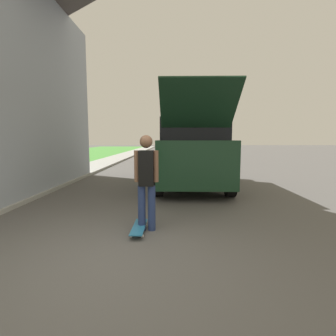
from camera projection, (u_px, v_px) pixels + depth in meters
The scene contains 6 objects.
ground_plane at pixel (107, 260), 3.41m from camera, with size 120.00×120.00×0.00m, color #54514F.
sidewalk at pixel (50, 181), 9.45m from camera, with size 1.80×80.00×0.10m.
suv_parked at pixel (191, 152), 8.44m from camera, with size 2.17×5.30×2.83m.
car_down_street at pixel (187, 152), 17.40m from camera, with size 1.94×4.20×1.40m.
skateboarder at pixel (146, 179), 4.42m from camera, with size 0.41×0.22×1.63m.
skateboard at pixel (139, 227), 4.42m from camera, with size 0.22×0.84×0.10m.
Camera 1 is at (0.86, -3.24, 1.57)m, focal length 28.00 mm.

